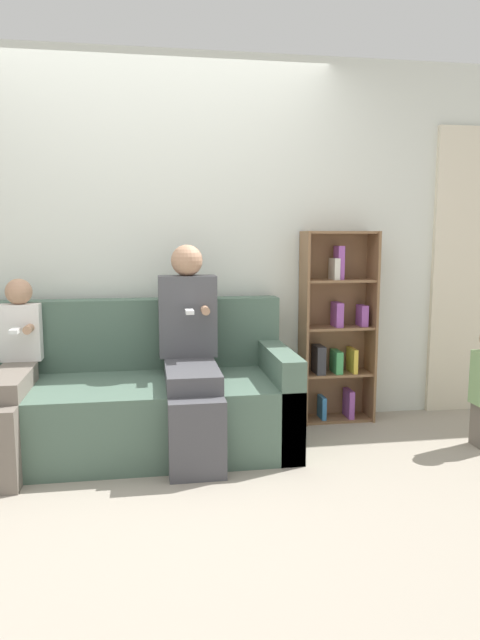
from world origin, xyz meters
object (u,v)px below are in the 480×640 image
Objects in this scene: adult_seated at (191,348)px; child_seated at (11,375)px; couch at (123,401)px; bookshelf at (336,330)px.

child_seated is at bearing -176.68° from adult_seated.
child_seated is (-1.04, -0.06, -0.11)m from adult_seated.
child_seated is (-0.62, -0.17, 0.23)m from couch.
couch is 0.55m from adult_seated.
bookshelf reaches higher than child_seated.
adult_seated is at bearing -157.26° from bookshelf.
couch is at bearing 15.15° from child_seated.
child_seated is at bearing -166.40° from bookshelf.
adult_seated is 1.05m from child_seated.
child_seated reaches higher than couch.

